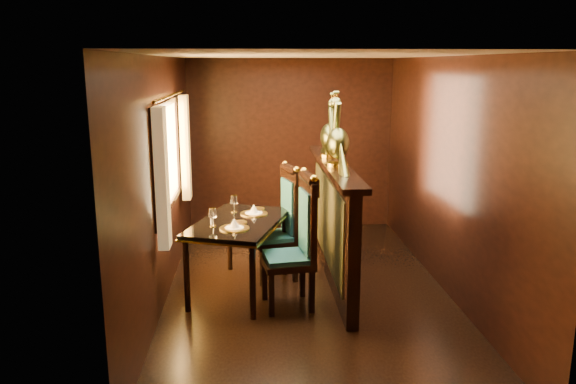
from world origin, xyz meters
name	(u,v)px	position (x,y,z in m)	size (l,w,h in m)	color
ground	(307,290)	(0.00, 0.00, 0.00)	(5.00, 5.00, 0.00)	black
room_shell	(300,147)	(-0.09, 0.02, 1.58)	(3.04, 5.04, 2.52)	black
partition	(333,219)	(0.32, 0.30, 0.71)	(0.26, 2.70, 1.36)	black
dining_table	(239,227)	(-0.73, 0.02, 0.73)	(1.21, 1.55, 1.00)	black
chair_left	(300,237)	(-0.11, -0.38, 0.73)	(0.57, 0.59, 1.40)	black
chair_right	(284,219)	(-0.23, 0.42, 0.69)	(0.59, 0.61, 1.33)	black
peacock_left	(338,129)	(0.33, 0.07, 1.75)	(0.25, 0.66, 0.78)	#174531
peacock_right	(330,125)	(0.33, 0.67, 1.74)	(0.24, 0.63, 0.75)	#174531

